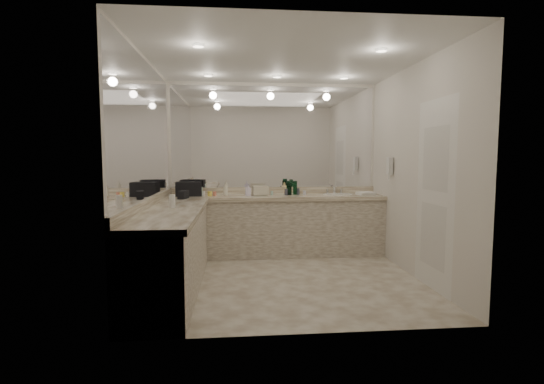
{
  "coord_description": "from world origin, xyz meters",
  "views": [
    {
      "loc": [
        -0.58,
        -4.62,
        1.47
      ],
      "look_at": [
        -0.12,
        0.4,
        1.02
      ],
      "focal_mm": 26.0,
      "sensor_mm": 36.0,
      "label": 1
    }
  ],
  "objects": [
    {
      "name": "vanity_back_top",
      "position": [
        0.0,
        1.19,
        0.87
      ],
      "size": [
        3.2,
        0.64,
        0.06
      ],
      "primitive_type": "cube",
      "color": "beige",
      "rests_on": "vanity_back_base"
    },
    {
      "name": "amenity_bottle_5",
      "position": [
        0.44,
        1.17,
        0.93
      ],
      "size": [
        0.04,
        0.04,
        0.07
      ],
      "primitive_type": "cylinder",
      "color": "silver",
      "rests_on": "vanity_back_top"
    },
    {
      "name": "green_bottle_2",
      "position": [
        0.31,
        1.28,
        1.0
      ],
      "size": [
        0.06,
        0.06,
        0.21
      ],
      "primitive_type": "cylinder",
      "color": "#0E4626",
      "rests_on": "vanity_back_top"
    },
    {
      "name": "wall_right",
      "position": [
        1.6,
        0.0,
        1.3
      ],
      "size": [
        0.02,
        3.0,
        2.6
      ],
      "primitive_type": "cube",
      "color": "silver",
      "rests_on": "floor"
    },
    {
      "name": "wall_back",
      "position": [
        0.0,
        1.5,
        1.3
      ],
      "size": [
        3.2,
        0.02,
        2.6
      ],
      "primitive_type": "cube",
      "color": "silver",
      "rests_on": "floor"
    },
    {
      "name": "black_bag_spill",
      "position": [
        -1.3,
        0.8,
        0.95
      ],
      "size": [
        0.14,
        0.22,
        0.11
      ],
      "primitive_type": "cube",
      "rotation": [
        0.0,
        0.0,
        -0.24
      ],
      "color": "black",
      "rests_on": "vanity_left_top"
    },
    {
      "name": "amenity_bottle_1",
      "position": [
        0.16,
        1.19,
        0.95
      ],
      "size": [
        0.05,
        0.05,
        0.1
      ],
      "primitive_type": "cylinder",
      "color": "#3F3F4C",
      "rests_on": "vanity_back_top"
    },
    {
      "name": "door",
      "position": [
        1.59,
        -0.5,
        1.05
      ],
      "size": [
        0.02,
        0.82,
        2.1
      ],
      "primitive_type": "cube",
      "color": "white",
      "rests_on": "wall_right"
    },
    {
      "name": "green_bottle_1",
      "position": [
        0.21,
        1.22,
        0.99
      ],
      "size": [
        0.07,
        0.07,
        0.18
      ],
      "primitive_type": "cylinder",
      "color": "#0E4626",
      "rests_on": "vanity_back_top"
    },
    {
      "name": "amenity_bottle_2",
      "position": [
        -1.1,
        1.17,
        0.97
      ],
      "size": [
        0.05,
        0.05,
        0.13
      ],
      "primitive_type": "cylinder",
      "color": "silver",
      "rests_on": "vanity_back_top"
    },
    {
      "name": "mirror_left",
      "position": [
        -1.59,
        0.0,
        1.77
      ],
      "size": [
        0.01,
        2.92,
        1.55
      ],
      "primitive_type": "cube",
      "color": "white",
      "rests_on": "wall_left"
    },
    {
      "name": "ceiling",
      "position": [
        0.0,
        0.0,
        2.6
      ],
      "size": [
        3.2,
        3.2,
        0.0
      ],
      "primitive_type": "plane",
      "color": "white",
      "rests_on": "floor"
    },
    {
      "name": "amenity_bottle_6",
      "position": [
        0.35,
        1.23,
        0.95
      ],
      "size": [
        0.04,
        0.04,
        0.1
      ],
      "primitive_type": "cylinder",
      "color": "#3F3F4C",
      "rests_on": "vanity_back_top"
    },
    {
      "name": "backsplash_back",
      "position": [
        0.0,
        1.48,
        0.95
      ],
      "size": [
        3.2,
        0.04,
        0.1
      ],
      "primitive_type": "cube",
      "color": "beige",
      "rests_on": "vanity_back_top"
    },
    {
      "name": "black_toiletry_bag",
      "position": [
        -1.27,
        1.21,
        1.01
      ],
      "size": [
        0.39,
        0.27,
        0.21
      ],
      "primitive_type": "cube",
      "rotation": [
        0.0,
        0.0,
        0.09
      ],
      "color": "black",
      "rests_on": "vanity_back_top"
    },
    {
      "name": "sink",
      "position": [
        0.95,
        1.2,
        0.9
      ],
      "size": [
        0.44,
        0.44,
        0.03
      ],
      "primitive_type": "cylinder",
      "color": "white",
      "rests_on": "vanity_back_top"
    },
    {
      "name": "amenity_bottle_3",
      "position": [
        -0.97,
        1.15,
        0.94
      ],
      "size": [
        0.06,
        0.06,
        0.07
      ],
      "primitive_type": "cylinder",
      "color": "#F2D84C",
      "rests_on": "vanity_back_top"
    },
    {
      "name": "faucet",
      "position": [
        0.95,
        1.41,
        0.97
      ],
      "size": [
        0.24,
        0.16,
        0.14
      ],
      "primitive_type": "cube",
      "color": "silver",
      "rests_on": "vanity_back_top"
    },
    {
      "name": "wall_left",
      "position": [
        -1.6,
        0.0,
        1.3
      ],
      "size": [
        0.02,
        3.0,
        2.6
      ],
      "primitive_type": "cube",
      "color": "silver",
      "rests_on": "floor"
    },
    {
      "name": "vanity_left_base",
      "position": [
        -1.3,
        -0.3,
        0.42
      ],
      "size": [
        0.6,
        2.4,
        0.84
      ],
      "primitive_type": "cube",
      "color": "beige",
      "rests_on": "floor"
    },
    {
      "name": "floor",
      "position": [
        0.0,
        0.0,
        0.0
      ],
      "size": [
        3.2,
        3.2,
        0.0
      ],
      "primitive_type": "plane",
      "color": "beige",
      "rests_on": "ground"
    },
    {
      "name": "amenity_bottle_4",
      "position": [
        -0.9,
        1.19,
        0.93
      ],
      "size": [
        0.05,
        0.05,
        0.06
      ],
      "primitive_type": "cylinder",
      "color": "#E57F66",
      "rests_on": "vanity_back_top"
    },
    {
      "name": "vanity_back_base",
      "position": [
        0.0,
        1.2,
        0.42
      ],
      "size": [
        3.2,
        0.6,
        0.84
      ],
      "primitive_type": "cube",
      "color": "beige",
      "rests_on": "floor"
    },
    {
      "name": "backsplash_left",
      "position": [
        -1.58,
        0.0,
        0.95
      ],
      "size": [
        0.04,
        3.0,
        0.1
      ],
      "primitive_type": "cube",
      "color": "beige",
      "rests_on": "vanity_left_top"
    },
    {
      "name": "cream_cosmetic_case",
      "position": [
        -0.23,
        1.2,
        0.97
      ],
      "size": [
        0.25,
        0.18,
        0.13
      ],
      "primitive_type": "cube",
      "rotation": [
        0.0,
        0.0,
        0.18
      ],
      "color": "beige",
      "rests_on": "vanity_back_top"
    },
    {
      "name": "amenity_bottle_0",
      "position": [
        -0.05,
        1.21,
        0.93
      ],
      "size": [
        0.04,
        0.04,
        0.06
      ],
      "primitive_type": "cylinder",
      "color": "silver",
      "rests_on": "vanity_back_top"
    },
    {
      "name": "amenity_bottle_7",
      "position": [
        -1.05,
        1.12,
        0.94
      ],
      "size": [
        0.04,
        0.04,
        0.08
      ],
      "primitive_type": "cylinder",
      "color": "white",
      "rests_on": "vanity_back_top"
    },
    {
      "name": "soap_bottle_a",
      "position": [
        -0.74,
        1.18,
        1.0
      ],
      "size": [
        0.09,
        0.09,
        0.2
      ],
      "primitive_type": "imported",
      "rotation": [
        0.0,
        0.0,
        0.14
      ],
      "color": "white",
      "rests_on": "vanity_back_top"
    },
    {
      "name": "soap_bottle_c",
      "position": [
        0.2,
        1.27,
        0.98
      ],
      "size": [
        0.15,
        0.15,
        0.16
      ],
      "primitive_type": "imported",
      "rotation": [
        0.0,
        0.0,
        -0.27
      ],
      "color": "#F7D78C",
      "rests_on": "vanity_back_top"
    },
    {
      "name": "mirror_back",
      "position": [
        0.0,
        1.49,
        1.77
      ],
      "size": [
        3.12,
        0.01,
        1.55
      ],
      "primitive_type": "cube",
      "color": "white",
      "rests_on": "wall_back"
    },
    {
      "name": "hand_towel",
      "position": [
        1.38,
        1.16,
        0.92
      ],
      "size": [
        0.29,
        0.23,
        0.04
      ],
      "primitive_type": "cube",
      "rotation": [
        0.0,
        0.0,
        0.24
      ],
      "color": "white",
      "rests_on": "vanity_back_top"
    },
    {
      "name": "vanity_left_top",
      "position": [
        -1.29,
        -0.3,
        0.87
      ],
      "size": [
        0.64,
        2.42,
        0.06
      ],
      "primitive_type": "cube",
      "color": "beige",
      "rests_on": "vanity_left_base"
    },
    {
      "name": "wall_phone",
      "position": [
        1.56,
        0.7,
        1.35
      ],
      "size": [
        0.06,
        0.1,
        0.24
      ],
      "primitive_type": "cube",
      "color": "white",
      "rests_on": "wall_right"
    },
    {
      "name": "soap_bottle_b",
      "position": [
        -0.41,
        1.16,
        0.99
      ],
      "size": [
        0.09,
        0.09,
        0.18
      ],
      "primitive_type": "imported",
      "rotation": [
        0.0,
        0.0,
        0.09
      ],
      "color": "white",
      "rests_on": "vanity_back_top"
    },
    {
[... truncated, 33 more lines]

